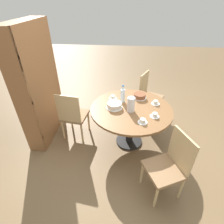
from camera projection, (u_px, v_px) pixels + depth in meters
name	position (u px, v px, depth m)	size (l,w,h in m)	color
ground_plane	(129.00, 141.00, 3.18)	(14.00, 14.00, 0.00)	brown
dining_table	(131.00, 114.00, 2.84)	(1.30, 1.30, 0.72)	black
chair_a	(149.00, 94.00, 3.64)	(0.56, 0.56, 0.93)	tan
chair_b	(73.00, 115.00, 3.03)	(0.47, 0.47, 0.93)	tan
chair_c	(169.00, 165.00, 2.15)	(0.56, 0.56, 0.93)	tan
bookshelf	(40.00, 89.00, 2.89)	(1.05, 0.28, 1.94)	brown
coffee_pot	(131.00, 104.00, 2.63)	(0.12, 0.12, 0.27)	silver
water_bottle	(123.00, 95.00, 2.86)	(0.08, 0.08, 0.30)	silver
cake_main	(114.00, 105.00, 2.75)	(0.26, 0.26, 0.09)	white
cake_second	(140.00, 96.00, 3.01)	(0.23, 0.23, 0.08)	white
cup_a	(155.00, 115.00, 2.56)	(0.14, 0.14, 0.06)	white
cup_b	(155.00, 103.00, 2.85)	(0.14, 0.14, 0.06)	white
cup_c	(143.00, 121.00, 2.44)	(0.14, 0.14, 0.06)	white
cup_d	(113.00, 97.00, 3.00)	(0.14, 0.14, 0.06)	white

